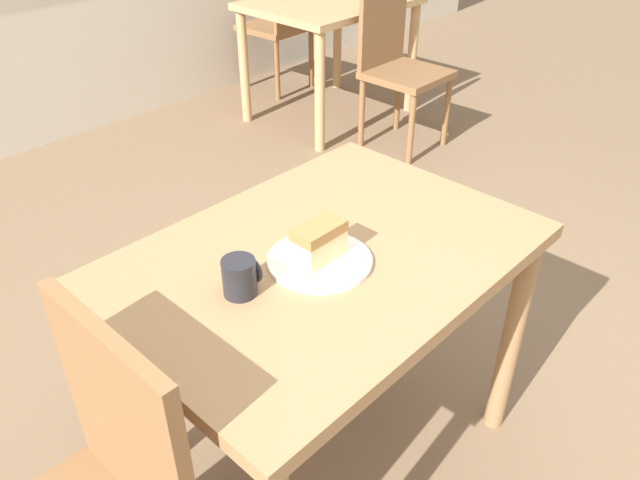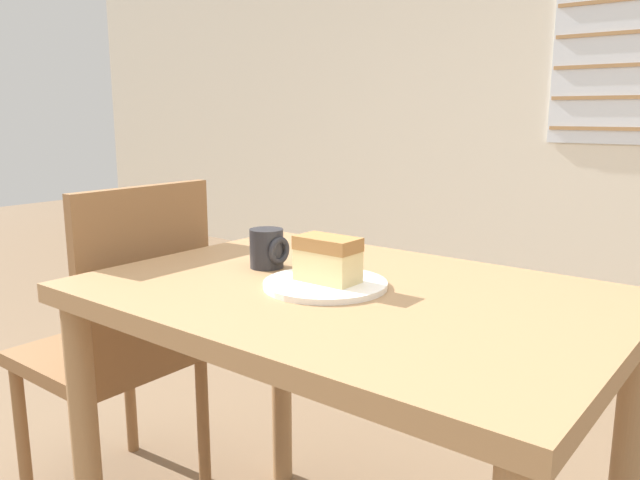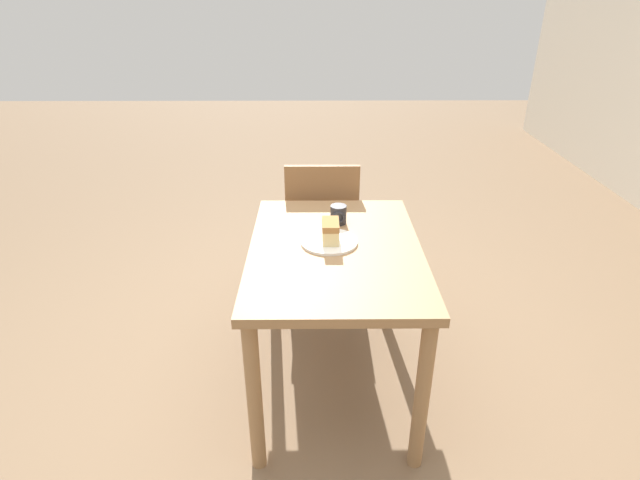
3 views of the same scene
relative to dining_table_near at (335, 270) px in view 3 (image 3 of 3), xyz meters
name	(u,v)px [view 3 (image 3 of 3)]	position (x,y,z in m)	size (l,w,h in m)	color
ground_plane	(292,390)	(0.05, -0.20, -0.65)	(14.00, 14.00, 0.00)	#7A6047
dining_table_near	(335,270)	(0.00, 0.00, 0.00)	(1.05, 0.74, 0.77)	#9E754C
chair_near_window	(322,229)	(-0.72, -0.05, -0.14)	(0.42, 0.42, 0.93)	brown
plate	(329,241)	(-0.04, -0.03, 0.12)	(0.25, 0.25, 0.01)	white
cake_slice	(330,231)	(-0.04, -0.02, 0.17)	(0.13, 0.07, 0.09)	#E5CC89
coffee_mug	(338,215)	(-0.24, 0.02, 0.16)	(0.08, 0.08, 0.09)	#232328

